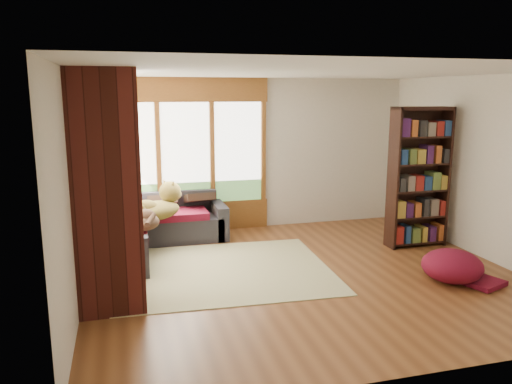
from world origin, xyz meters
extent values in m
plane|color=brown|center=(0.00, 0.00, 0.00)|extent=(5.50, 5.50, 0.00)
plane|color=white|center=(0.00, 0.00, 2.60)|extent=(5.50, 5.50, 0.00)
cube|color=silver|center=(0.00, 2.50, 1.30)|extent=(5.50, 0.04, 2.60)
cube|color=silver|center=(0.00, -2.50, 1.30)|extent=(5.50, 0.04, 2.60)
cube|color=silver|center=(-2.75, 0.00, 1.30)|extent=(0.04, 5.00, 2.60)
cube|color=silver|center=(2.75, 0.00, 1.30)|extent=(0.04, 5.00, 2.60)
cube|color=brown|center=(-1.20, 2.47, 1.35)|extent=(2.82, 0.10, 1.90)
cube|color=white|center=(-1.20, 2.47, 1.35)|extent=(2.54, 0.09, 1.62)
cube|color=brown|center=(-2.72, 1.20, 1.35)|extent=(0.10, 2.62, 1.90)
cube|color=white|center=(-2.72, 1.20, 1.35)|extent=(0.09, 2.36, 1.62)
cube|color=#899663|center=(-2.69, 2.03, 1.75)|extent=(0.03, 0.72, 0.90)
cube|color=#471914|center=(-2.40, -0.35, 1.30)|extent=(0.70, 0.70, 2.60)
cube|color=#26252C|center=(-1.65, 2.05, 0.21)|extent=(2.20, 0.90, 0.42)
cube|color=#26252C|center=(-1.65, 2.40, 0.61)|extent=(2.20, 0.20, 0.38)
cube|color=#26252C|center=(-0.65, 2.05, 0.30)|extent=(0.20, 0.90, 0.60)
cube|color=maroon|center=(-1.75, 1.93, 0.48)|extent=(1.90, 0.66, 0.12)
cube|color=#26252C|center=(-2.30, 1.40, 0.21)|extent=(0.90, 2.20, 0.42)
cube|color=#26252C|center=(-2.65, 1.40, 0.61)|extent=(0.20, 2.20, 0.38)
cube|color=#26252C|center=(-2.30, 0.40, 0.30)|extent=(0.90, 0.20, 0.60)
cube|color=maroon|center=(-2.18, 1.05, 0.48)|extent=(0.66, 1.20, 0.12)
cube|color=maroon|center=(-2.18, 2.00, 0.48)|extent=(0.66, 0.66, 0.12)
cube|color=#EFEAB8|center=(-1.12, 0.42, 0.01)|extent=(3.20, 2.51, 0.01)
cube|color=black|center=(2.58, 0.77, 1.07)|extent=(0.04, 0.31, 2.15)
cube|color=black|center=(1.70, 0.77, 1.07)|extent=(0.04, 0.31, 2.15)
cube|color=black|center=(2.14, 0.91, 1.07)|extent=(0.92, 0.02, 2.15)
cube|color=black|center=(2.14, 0.77, 0.06)|extent=(0.84, 0.29, 0.03)
cube|color=black|center=(2.14, 0.77, 0.47)|extent=(0.84, 0.29, 0.03)
cube|color=black|center=(2.14, 0.77, 0.88)|extent=(0.84, 0.29, 0.03)
cube|color=black|center=(2.14, 0.77, 1.29)|extent=(0.84, 0.29, 0.03)
cube|color=black|center=(2.14, 0.77, 1.70)|extent=(0.84, 0.29, 0.03)
cube|color=black|center=(2.14, 0.77, 2.11)|extent=(0.84, 0.29, 0.03)
cube|color=#726659|center=(2.14, 0.75, 1.07)|extent=(0.80, 0.23, 1.99)
ellipsoid|color=maroon|center=(1.73, -0.71, 0.21)|extent=(0.98, 0.98, 0.41)
ellipsoid|color=brown|center=(-1.79, 1.49, 0.74)|extent=(0.97, 0.91, 0.27)
sphere|color=brown|center=(-1.55, 1.66, 0.87)|extent=(0.46, 0.46, 0.33)
cone|color=brown|center=(-1.60, 1.63, 1.00)|extent=(0.17, 0.17, 0.14)
ellipsoid|color=#3C261B|center=(-2.08, 1.00, 0.73)|extent=(0.85, 0.94, 0.27)
sphere|color=#3C261B|center=(-2.23, 1.25, 0.86)|extent=(0.44, 0.44, 0.32)
cone|color=#3C261B|center=(-2.20, 1.20, 0.99)|extent=(0.16, 0.16, 0.14)
cube|color=#34271C|center=(-0.95, 2.26, 0.79)|extent=(0.45, 0.12, 0.45)
cube|color=#34271C|center=(-1.55, 2.26, 0.79)|extent=(0.45, 0.12, 0.45)
cube|color=#34271C|center=(-2.48, 1.80, 0.79)|extent=(0.45, 0.12, 0.45)
cube|color=#34271C|center=(-2.48, 0.70, 0.79)|extent=(0.45, 0.12, 0.45)
cube|color=maroon|center=(-2.15, 2.26, 0.79)|extent=(0.42, 0.12, 0.42)
camera|label=1|loc=(-2.22, -5.84, 2.34)|focal=35.00mm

